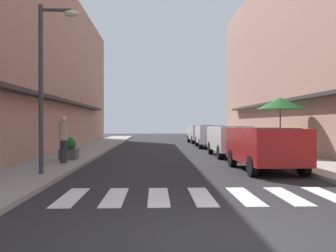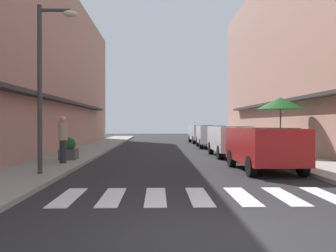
{
  "view_description": "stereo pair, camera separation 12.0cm",
  "coord_description": "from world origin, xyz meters",
  "px_view_note": "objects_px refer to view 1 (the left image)",
  "views": [
    {
      "loc": [
        -1.02,
        -5.3,
        1.61
      ],
      "look_at": [
        -0.43,
        12.43,
        1.49
      ],
      "focal_mm": 41.0,
      "sensor_mm": 36.0,
      "label": 1
    },
    {
      "loc": [
        -0.9,
        -5.31,
        1.61
      ],
      "look_at": [
        -0.43,
        12.43,
        1.49
      ],
      "focal_mm": 41.0,
      "sensor_mm": 36.0,
      "label": 2
    }
  ],
  "objects_px": {
    "parked_car_near": "(265,144)",
    "street_lamp": "(48,70)",
    "parked_car_far": "(211,134)",
    "planter_midblock": "(69,149)",
    "cafe_umbrella": "(280,104)",
    "pedestrian_walking_near": "(63,138)",
    "parked_car_distant": "(201,132)",
    "parked_car_mid": "(231,138)"
  },
  "relations": [
    {
      "from": "parked_car_near",
      "to": "cafe_umbrella",
      "type": "relative_size",
      "value": 1.5
    },
    {
      "from": "parked_car_mid",
      "to": "parked_car_far",
      "type": "height_order",
      "value": "same"
    },
    {
      "from": "parked_car_far",
      "to": "parked_car_distant",
      "type": "xyz_separation_m",
      "value": [
        0.0,
        5.69,
        -0.0
      ]
    },
    {
      "from": "parked_car_far",
      "to": "street_lamp",
      "type": "relative_size",
      "value": 0.87
    },
    {
      "from": "parked_car_distant",
      "to": "pedestrian_walking_near",
      "type": "height_order",
      "value": "pedestrian_walking_near"
    },
    {
      "from": "parked_car_near",
      "to": "street_lamp",
      "type": "height_order",
      "value": "street_lamp"
    },
    {
      "from": "cafe_umbrella",
      "to": "pedestrian_walking_near",
      "type": "distance_m",
      "value": 9.91
    },
    {
      "from": "parked_car_near",
      "to": "parked_car_far",
      "type": "xyz_separation_m",
      "value": [
        -0.0,
        12.59,
        0.0
      ]
    },
    {
      "from": "parked_car_near",
      "to": "pedestrian_walking_near",
      "type": "relative_size",
      "value": 2.29
    },
    {
      "from": "parked_car_distant",
      "to": "street_lamp",
      "type": "xyz_separation_m",
      "value": [
        -6.86,
        -19.58,
        2.28
      ]
    },
    {
      "from": "parked_car_mid",
      "to": "parked_car_distant",
      "type": "distance_m",
      "value": 12.6
    },
    {
      "from": "parked_car_near",
      "to": "parked_car_mid",
      "type": "distance_m",
      "value": 5.68
    },
    {
      "from": "parked_car_far",
      "to": "parked_car_near",
      "type": "bearing_deg",
      "value": -90.0
    },
    {
      "from": "parked_car_mid",
      "to": "parked_car_distant",
      "type": "height_order",
      "value": "same"
    },
    {
      "from": "planter_midblock",
      "to": "pedestrian_walking_near",
      "type": "distance_m",
      "value": 1.57
    },
    {
      "from": "parked_car_near",
      "to": "parked_car_distant",
      "type": "relative_size",
      "value": 0.97
    },
    {
      "from": "planter_midblock",
      "to": "parked_car_distant",
      "type": "bearing_deg",
      "value": 64.28
    },
    {
      "from": "street_lamp",
      "to": "parked_car_distant",
      "type": "bearing_deg",
      "value": 70.69
    },
    {
      "from": "pedestrian_walking_near",
      "to": "cafe_umbrella",
      "type": "bearing_deg",
      "value": 73.74
    },
    {
      "from": "street_lamp",
      "to": "pedestrian_walking_near",
      "type": "height_order",
      "value": "street_lamp"
    },
    {
      "from": "parked_car_near",
      "to": "parked_car_far",
      "type": "relative_size",
      "value": 0.93
    },
    {
      "from": "street_lamp",
      "to": "planter_midblock",
      "type": "height_order",
      "value": "street_lamp"
    },
    {
      "from": "planter_midblock",
      "to": "parked_car_far",
      "type": "bearing_deg",
      "value": 52.26
    },
    {
      "from": "parked_car_distant",
      "to": "planter_midblock",
      "type": "xyz_separation_m",
      "value": [
        -7.26,
        -15.07,
        -0.39
      ]
    },
    {
      "from": "parked_car_far",
      "to": "planter_midblock",
      "type": "xyz_separation_m",
      "value": [
        -7.26,
        -9.38,
        -0.39
      ]
    },
    {
      "from": "parked_car_mid",
      "to": "parked_car_near",
      "type": "bearing_deg",
      "value": -90.0
    },
    {
      "from": "planter_midblock",
      "to": "pedestrian_walking_near",
      "type": "height_order",
      "value": "pedestrian_walking_near"
    },
    {
      "from": "parked_car_distant",
      "to": "pedestrian_walking_near",
      "type": "bearing_deg",
      "value": -113.29
    },
    {
      "from": "parked_car_mid",
      "to": "pedestrian_walking_near",
      "type": "bearing_deg",
      "value": -151.01
    },
    {
      "from": "parked_car_mid",
      "to": "pedestrian_walking_near",
      "type": "xyz_separation_m",
      "value": [
        -7.12,
        -3.95,
        0.14
      ]
    },
    {
      "from": "parked_car_mid",
      "to": "street_lamp",
      "type": "relative_size",
      "value": 0.88
    },
    {
      "from": "street_lamp",
      "to": "planter_midblock",
      "type": "xyz_separation_m",
      "value": [
        -0.4,
        4.51,
        -2.67
      ]
    },
    {
      "from": "parked_car_near",
      "to": "parked_car_far",
      "type": "bearing_deg",
      "value": 90.0
    },
    {
      "from": "cafe_umbrella",
      "to": "parked_car_mid",
      "type": "bearing_deg",
      "value": 160.35
    },
    {
      "from": "cafe_umbrella",
      "to": "planter_midblock",
      "type": "height_order",
      "value": "cafe_umbrella"
    },
    {
      "from": "cafe_umbrella",
      "to": "pedestrian_walking_near",
      "type": "height_order",
      "value": "cafe_umbrella"
    },
    {
      "from": "street_lamp",
      "to": "cafe_umbrella",
      "type": "distance_m",
      "value": 10.96
    },
    {
      "from": "parked_car_mid",
      "to": "parked_car_distant",
      "type": "xyz_separation_m",
      "value": [
        0.0,
        12.6,
        -0.0
      ]
    },
    {
      "from": "parked_car_distant",
      "to": "pedestrian_walking_near",
      "type": "relative_size",
      "value": 2.37
    },
    {
      "from": "cafe_umbrella",
      "to": "street_lamp",
      "type": "bearing_deg",
      "value": -145.36
    },
    {
      "from": "parked_car_near",
      "to": "planter_midblock",
      "type": "distance_m",
      "value": 7.95
    },
    {
      "from": "parked_car_distant",
      "to": "planter_midblock",
      "type": "distance_m",
      "value": 16.74
    }
  ]
}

